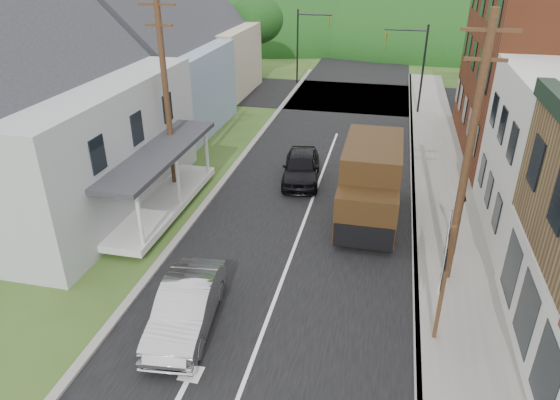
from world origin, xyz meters
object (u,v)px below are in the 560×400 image
Objects in this scene: delivery_van at (370,183)px; route_sign_cluster at (444,268)px; dark_sedan at (301,167)px; warning_sign at (461,212)px; silver_sedan at (187,307)px.

route_sign_cluster is (2.38, -7.17, 0.94)m from delivery_van.
dark_sedan is 4.81m from delivery_van.
route_sign_cluster is 4.93m from warning_sign.
warning_sign is (6.85, -5.54, 1.21)m from dark_sedan.
dark_sedan is at bearing 138.02° from delivery_van.
delivery_van is 4.12m from warning_sign.
warning_sign is at bearing -46.24° from dark_sedan.
delivery_van is at bearing 52.58° from silver_sedan.
delivery_van is (4.91, 8.20, 0.92)m from silver_sedan.
silver_sedan is 10.17m from warning_sign.
silver_sedan is at bearing -164.50° from route_sign_cluster.
warning_sign is (3.35, -2.38, 0.30)m from delivery_van.
route_sign_cluster is (7.29, 1.03, 1.86)m from silver_sedan.
silver_sedan is 11.45m from dark_sedan.
dark_sedan is 12.04m from route_sign_cluster.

